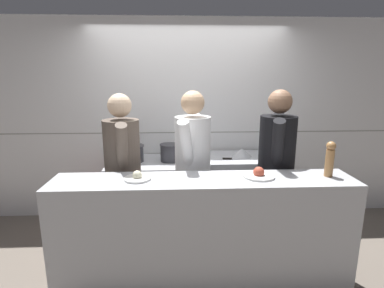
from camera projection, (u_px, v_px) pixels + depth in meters
The scene contains 15 objects.
ground_plane at pixel (192, 269), 2.99m from camera, with size 14.00×14.00×0.00m, color #6B6056.
wall_back_tiled at pixel (187, 121), 3.97m from camera, with size 8.00×0.06×2.60m.
oven_range at pixel (150, 194), 3.75m from camera, with size 0.97×0.71×0.86m.
prep_counter at pixel (234, 191), 3.79m from camera, with size 1.12×0.65×0.91m.
pass_counter at pixel (203, 235), 2.63m from camera, with size 2.56×0.45×1.04m.
stock_pot at pixel (131, 153), 3.64m from camera, with size 0.32×0.32×0.20m.
sauce_pot at pixel (170, 152), 3.64m from camera, with size 0.24×0.24×0.21m.
mixing_bowl_steel at pixel (242, 152), 3.70m from camera, with size 0.25×0.25×0.10m.
chefs_knife at pixel (234, 159), 3.57m from camera, with size 0.34×0.06×0.02m.
plated_dish_main at pixel (137, 177), 2.50m from camera, with size 0.23×0.23×0.08m.
plated_dish_appetiser at pixel (259, 174), 2.56m from camera, with size 0.27×0.27×0.09m.
pepper_mill at pixel (330, 158), 2.55m from camera, with size 0.08×0.08×0.31m.
chef_head_cook at pixel (123, 171), 2.97m from camera, with size 0.41×0.76×1.73m.
chef_sous at pixel (193, 168), 3.04m from camera, with size 0.45×0.76×1.75m.
chef_line at pixel (276, 168), 3.02m from camera, with size 0.45×0.76×1.76m.
Camera 1 is at (-0.13, -2.63, 1.89)m, focal length 28.00 mm.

